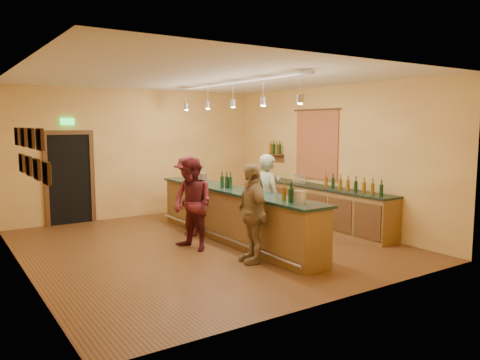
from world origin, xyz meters
TOP-DOWN VIEW (x-y plane):
  - floor at (0.00, 0.00)m, footprint 7.00×7.00m
  - ceiling at (0.00, 0.00)m, footprint 6.50×7.00m
  - wall_back at (0.00, 3.50)m, footprint 6.50×0.02m
  - wall_front at (0.00, -3.50)m, footprint 6.50×0.02m
  - wall_left at (-3.25, 0.00)m, footprint 0.02×7.00m
  - wall_right at (3.25, 0.00)m, footprint 0.02×7.00m
  - doorway at (-1.70, 3.47)m, footprint 1.15×0.09m
  - tapestry at (3.23, 0.40)m, footprint 0.03×1.40m
  - bottle_shelf at (3.17, 1.90)m, footprint 0.17×0.55m
  - picture_grid at (-3.21, -0.75)m, footprint 0.06×2.20m
  - back_counter at (2.97, 0.18)m, footprint 0.60×4.55m
  - tasting_bar at (0.63, -0.00)m, footprint 0.73×5.10m
  - pendant_track at (0.63, -0.00)m, footprint 0.11×4.60m
  - bartender at (1.18, -0.44)m, footprint 0.47×0.67m
  - customer_a at (-0.38, -0.19)m, footprint 0.87×0.99m
  - customer_b at (0.08, -1.44)m, footprint 0.60×1.05m
  - customer_c at (0.08, 0.86)m, footprint 0.93×1.23m
  - bar_stool at (1.86, 2.20)m, footprint 0.34×0.34m

SIDE VIEW (x-z plane):
  - floor at x=0.00m, z-range 0.00..0.00m
  - back_counter at x=2.97m, z-range -0.15..1.12m
  - bar_stool at x=1.86m, z-range 0.20..0.89m
  - tasting_bar at x=0.63m, z-range -0.08..1.30m
  - customer_c at x=0.08m, z-range 0.00..1.69m
  - customer_b at x=0.08m, z-range 0.00..1.69m
  - customer_a at x=-0.38m, z-range 0.00..1.73m
  - bartender at x=1.18m, z-range 0.00..1.75m
  - doorway at x=-1.70m, z-range -0.11..2.36m
  - wall_back at x=0.00m, z-range 0.00..3.20m
  - wall_front at x=0.00m, z-range 0.00..3.20m
  - wall_left at x=-3.25m, z-range 0.00..3.20m
  - wall_right at x=3.25m, z-range 0.00..3.20m
  - bottle_shelf at x=3.17m, z-range 1.39..1.94m
  - tapestry at x=3.23m, z-range 1.05..2.65m
  - picture_grid at x=-3.21m, z-range 1.60..2.30m
  - pendant_track at x=0.63m, z-range 2.73..3.24m
  - ceiling at x=0.00m, z-range 3.19..3.21m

